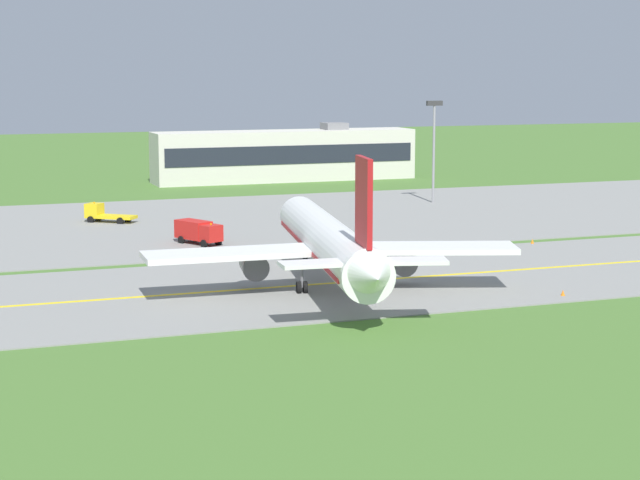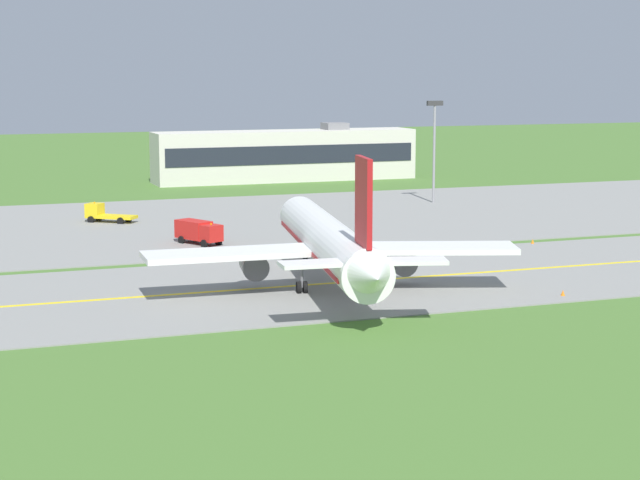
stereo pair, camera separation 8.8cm
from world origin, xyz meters
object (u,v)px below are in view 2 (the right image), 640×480
airplane_lead (329,243)px  apron_light_mast (434,139)px  service_truck_baggage (104,213)px  service_truck_fuel (199,231)px

airplane_lead → apron_light_mast: size_ratio=2.69×
service_truck_baggage → service_truck_fuel: 22.32m
service_truck_baggage → service_truck_fuel: service_truck_fuel is taller
airplane_lead → service_truck_fuel: size_ratio=6.27×
airplane_lead → service_truck_fuel: (-4.84, 27.88, -2.60)m
airplane_lead → service_truck_fuel: 28.42m
airplane_lead → apron_light_mast: apron_light_mast is taller
service_truck_baggage → airplane_lead: bearing=-76.3°
service_truck_baggage → service_truck_fuel: (7.09, -21.16, 0.35)m
service_truck_baggage → apron_light_mast: bearing=4.8°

